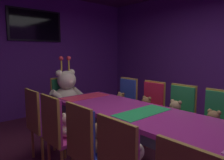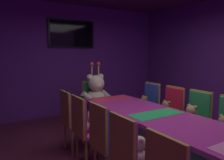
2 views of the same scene
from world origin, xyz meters
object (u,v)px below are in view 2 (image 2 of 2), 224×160
chair_left_3 (83,124)px  throne_chair (93,99)px  teddy_right_3 (166,110)px  teddy_left_4 (78,115)px  teddy_right_2 (191,117)px  teddy_left_3 (93,123)px  chair_left_2 (104,136)px  king_teddy_bear (96,93)px  teddy_right_4 (144,104)px  wall_tv (72,34)px  teddy_right_1 (223,128)px  chair_left_1 (128,153)px  banquet_table (156,120)px  chair_left_4 (70,115)px  teddy_left_2 (114,134)px  chair_right_3 (172,108)px  chair_right_2 (197,115)px  chair_right_4 (149,102)px  teddy_left_1 (140,151)px

chair_left_3 → throne_chair: (0.85, 1.41, 0.00)m
chair_left_3 → teddy_right_3: size_ratio=3.12×
teddy_left_4 → teddy_right_2: (1.43, -1.06, 0.03)m
teddy_left_3 → chair_left_2: bearing=-102.6°
teddy_right_3 → king_teddy_bear: king_teddy_bear is taller
teddy_left_3 → teddy_right_4: bearing=21.2°
chair_left_3 → wall_tv: 3.06m
chair_left_3 → teddy_right_1: chair_left_3 is taller
chair_left_1 → wall_tv: size_ratio=0.82×
chair_left_2 → throne_chair: bearing=67.0°
banquet_table → chair_left_4: chair_left_4 is taller
chair_left_3 → teddy_right_4: 1.63m
teddy_left_2 → teddy_right_2: size_ratio=0.96×
teddy_left_4 → throne_chair: bearing=51.8°
banquet_table → teddy_left_4: banquet_table is taller
teddy_right_4 → throne_chair: throne_chair is taller
teddy_right_4 → chair_left_2: bearing=35.6°
teddy_right_4 → king_teddy_bear: (-0.69, 0.70, 0.18)m
teddy_left_2 → wall_tv: size_ratio=0.28×
banquet_table → chair_left_1: bearing=-148.6°
teddy_left_3 → teddy_left_4: (-0.01, 0.50, -0.01)m
chair_right_3 → teddy_right_3: 0.15m
banquet_table → throne_chair: 1.96m
teddy_right_4 → wall_tv: 2.59m
chair_left_4 → banquet_table: bearing=-51.0°
chair_left_2 → teddy_left_4: size_ratio=3.53×
teddy_left_4 → teddy_right_1: teddy_right_1 is taller
teddy_right_3 → throne_chair: (-0.69, 1.46, 0.01)m
chair_left_2 → chair_right_2: (1.69, -0.01, 0.00)m
teddy_left_3 → teddy_right_3: (1.40, -0.05, 0.01)m
teddy_right_2 → wall_tv: bearing=-77.1°
teddy_right_3 → chair_left_3: bearing=-1.9°
chair_right_4 → teddy_left_4: bearing=1.4°
chair_right_2 → wall_tv: wall_tv is taller
teddy_left_3 → throne_chair: bearing=63.4°
teddy_right_1 → wall_tv: wall_tv is taller
banquet_table → teddy_right_4: 1.30m
teddy_right_2 → king_teddy_bear: bearing=-68.4°
teddy_left_3 → teddy_left_4: bearing=90.8°
chair_left_1 → chair_right_4: bearing=43.8°
teddy_left_3 → chair_right_3: bearing=-1.9°
chair_left_4 → chair_right_3: size_ratio=1.00×
teddy_left_1 → chair_right_2: size_ratio=0.31×
chair_left_2 → chair_left_3: 0.55m
chair_left_2 → chair_left_3: bearing=92.3°
teddy_left_1 → banquet_table: bearing=36.4°
chair_left_1 → chair_left_2: same height
teddy_left_3 → king_teddy_bear: 1.43m
chair_left_2 → king_teddy_bear: king_teddy_bear is taller
teddy_right_2 → wall_tv: size_ratio=0.29×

